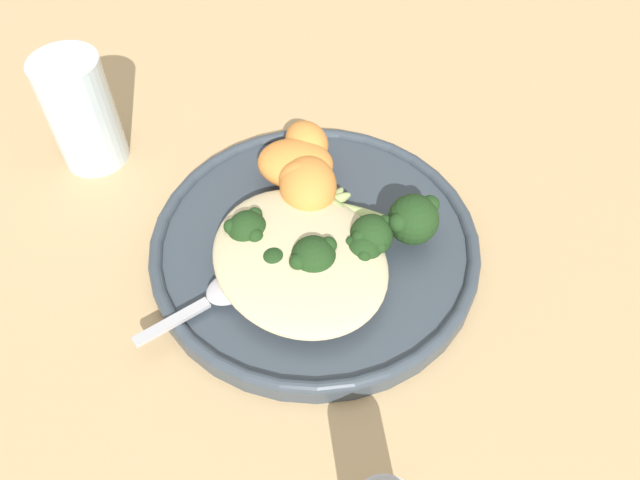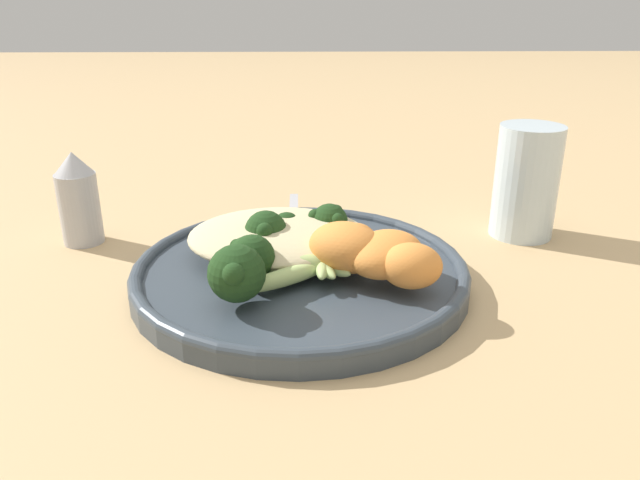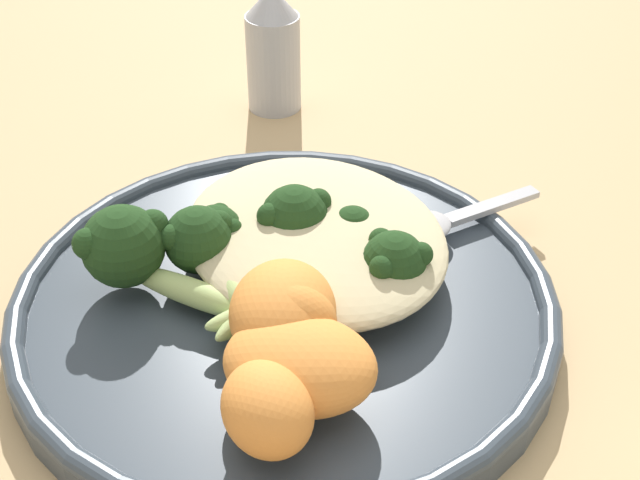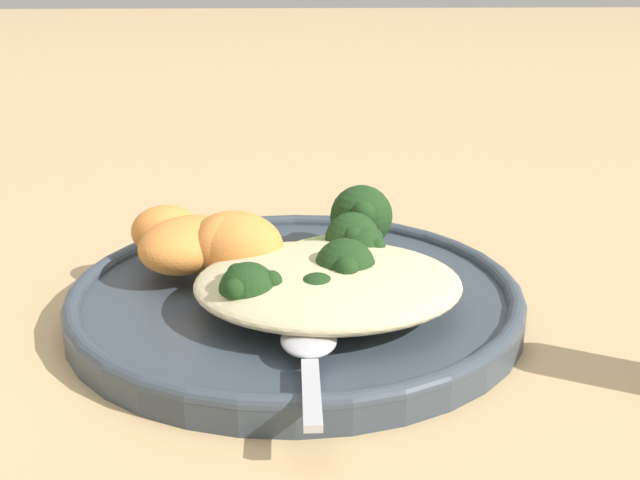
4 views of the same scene
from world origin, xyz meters
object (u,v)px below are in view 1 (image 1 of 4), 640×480
(broccoli_stalk_2, at_px, (316,248))
(sweet_potato_chunk_0, at_px, (309,180))
(quinoa_mound, at_px, (300,258))
(sweet_potato_chunk_2, at_px, (310,185))
(broccoli_stalk_1, at_px, (294,242))
(broccoli_stalk_5, at_px, (405,219))
(broccoli_stalk_0, at_px, (268,224))
(water_glass, at_px, (81,112))
(plate, at_px, (315,244))
(sweet_potato_chunk_3, at_px, (307,142))
(sweet_potato_chunk_1, at_px, (295,164))
(broccoli_stalk_3, at_px, (352,233))
(broccoli_stalk_4, at_px, (360,228))
(spoon, at_px, (222,293))

(broccoli_stalk_2, relative_size, sweet_potato_chunk_0, 1.98)
(quinoa_mound, xyz_separation_m, sweet_potato_chunk_2, (0.06, -0.05, 0.01))
(broccoli_stalk_1, distance_m, broccoli_stalk_5, 0.10)
(broccoli_stalk_0, xyz_separation_m, water_glass, (0.20, 0.08, 0.02))
(plate, relative_size, broccoli_stalk_1, 2.52)
(sweet_potato_chunk_3, bearing_deg, sweet_potato_chunk_1, 125.33)
(broccoli_stalk_0, relative_size, broccoli_stalk_5, 1.22)
(sweet_potato_chunk_3, distance_m, water_glass, 0.22)
(broccoli_stalk_3, relative_size, sweet_potato_chunk_1, 1.42)
(broccoli_stalk_5, bearing_deg, sweet_potato_chunk_2, 176.08)
(plate, bearing_deg, sweet_potato_chunk_3, -30.27)
(sweet_potato_chunk_2, bearing_deg, broccoli_stalk_4, -171.46)
(broccoli_stalk_2, relative_size, broccoli_stalk_3, 0.93)
(sweet_potato_chunk_1, bearing_deg, spoon, 122.19)
(broccoli_stalk_2, relative_size, spoon, 0.87)
(broccoli_stalk_0, bearing_deg, broccoli_stalk_2, 117.39)
(broccoli_stalk_4, bearing_deg, sweet_potato_chunk_3, 163.43)
(sweet_potato_chunk_1, bearing_deg, sweet_potato_chunk_3, -54.67)
(sweet_potato_chunk_0, relative_size, sweet_potato_chunk_1, 0.67)
(broccoli_stalk_5, height_order, spoon, broccoli_stalk_5)
(broccoli_stalk_0, distance_m, sweet_potato_chunk_3, 0.10)
(sweet_potato_chunk_1, distance_m, sweet_potato_chunk_3, 0.03)
(broccoli_stalk_3, xyz_separation_m, sweet_potato_chunk_0, (0.07, -0.00, 0.01))
(broccoli_stalk_2, relative_size, broccoli_stalk_5, 0.95)
(quinoa_mound, distance_m, broccoli_stalk_1, 0.02)
(sweet_potato_chunk_0, distance_m, sweet_potato_chunk_1, 0.03)
(broccoli_stalk_2, distance_m, broccoli_stalk_5, 0.08)
(broccoli_stalk_5, relative_size, sweet_potato_chunk_0, 2.09)
(spoon, bearing_deg, broccoli_stalk_4, 171.72)
(broccoli_stalk_4, bearing_deg, broccoli_stalk_0, -134.96)
(broccoli_stalk_1, height_order, broccoli_stalk_2, broccoli_stalk_2)
(broccoli_stalk_1, xyz_separation_m, broccoli_stalk_4, (-0.02, -0.05, 0.00))
(quinoa_mound, height_order, sweet_potato_chunk_2, sweet_potato_chunk_2)
(broccoli_stalk_3, bearing_deg, sweet_potato_chunk_0, -176.98)
(sweet_potato_chunk_3, xyz_separation_m, spoon, (-0.09, 0.15, -0.01))
(broccoli_stalk_4, height_order, broccoli_stalk_5, broccoli_stalk_5)
(sweet_potato_chunk_3, bearing_deg, broccoli_stalk_3, 165.51)
(quinoa_mound, distance_m, broccoli_stalk_2, 0.02)
(plate, distance_m, water_glass, 0.26)
(broccoli_stalk_1, relative_size, sweet_potato_chunk_2, 1.80)
(broccoli_stalk_2, xyz_separation_m, broccoli_stalk_4, (-0.00, -0.04, -0.00))
(spoon, xyz_separation_m, water_glass, (0.24, 0.02, 0.03))
(sweet_potato_chunk_1, relative_size, water_glass, 0.61)
(broccoli_stalk_2, distance_m, sweet_potato_chunk_3, 0.13)
(broccoli_stalk_4, distance_m, spoon, 0.13)
(quinoa_mound, xyz_separation_m, sweet_potato_chunk_1, (0.09, -0.05, 0.01))
(broccoli_stalk_1, height_order, sweet_potato_chunk_0, sweet_potato_chunk_0)
(water_glass, bearing_deg, sweet_potato_chunk_0, -143.76)
(sweet_potato_chunk_1, distance_m, water_glass, 0.21)
(broccoli_stalk_1, xyz_separation_m, broccoli_stalk_5, (-0.04, -0.09, 0.01))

